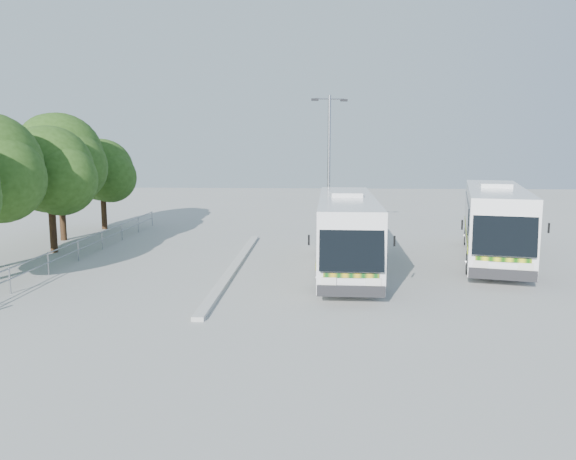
# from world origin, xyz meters

# --- Properties ---
(ground) EXTENTS (100.00, 100.00, 0.00)m
(ground) POSITION_xyz_m (0.00, 0.00, 0.00)
(ground) COLOR gray
(ground) RESTS_ON ground
(kerb_divider) EXTENTS (0.40, 16.00, 0.15)m
(kerb_divider) POSITION_xyz_m (-2.30, 2.00, 0.07)
(kerb_divider) COLOR #B2B2AD
(kerb_divider) RESTS_ON ground
(railing) EXTENTS (0.06, 22.00, 1.00)m
(railing) POSITION_xyz_m (-10.00, 4.00, 0.74)
(railing) COLOR gray
(railing) RESTS_ON ground
(tree_far_c) EXTENTS (4.97, 4.69, 6.49)m
(tree_far_c) POSITION_xyz_m (-12.12, 5.10, 4.26)
(tree_far_c) COLOR #382314
(tree_far_c) RESTS_ON ground
(tree_far_d) EXTENTS (5.62, 5.30, 7.33)m
(tree_far_d) POSITION_xyz_m (-13.31, 8.80, 4.82)
(tree_far_d) COLOR #382314
(tree_far_d) RESTS_ON ground
(tree_far_e) EXTENTS (4.54, 4.28, 5.92)m
(tree_far_e) POSITION_xyz_m (-12.63, 13.30, 3.89)
(tree_far_e) COLOR #382314
(tree_far_e) RESTS_ON ground
(coach_main) EXTENTS (2.67, 11.76, 3.25)m
(coach_main) POSITION_xyz_m (2.71, 1.79, 1.78)
(coach_main) COLOR silver
(coach_main) RESTS_ON ground
(coach_adjacent) EXTENTS (5.35, 12.73, 3.47)m
(coach_adjacent) POSITION_xyz_m (9.99, 4.69, 1.90)
(coach_adjacent) COLOR white
(coach_adjacent) RESTS_ON ground
(lamppost) EXTENTS (1.95, 0.77, 8.13)m
(lamppost) POSITION_xyz_m (2.00, 7.85, 4.49)
(lamppost) COLOR gray
(lamppost) RESTS_ON ground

